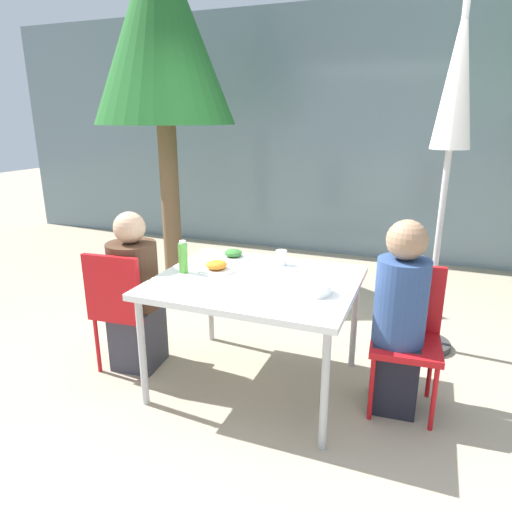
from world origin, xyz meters
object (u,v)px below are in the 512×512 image
(drinking_cup, at_px, (281,258))
(salad_bowl, at_px, (316,288))
(person_right, at_px, (399,321))
(chair_left, at_px, (123,302))
(bottle, at_px, (183,257))
(closed_umbrella, at_px, (454,108))
(tree_behind_left, at_px, (161,30))
(person_left, at_px, (135,296))
(chair_right, at_px, (407,327))

(drinking_cup, distance_m, salad_bowl, 0.56)
(person_right, xyz_separation_m, drinking_cup, (-0.81, 0.27, 0.22))
(chair_left, bearing_deg, bottle, 9.12)
(chair_left, distance_m, salad_bowl, 1.35)
(closed_umbrella, height_order, tree_behind_left, tree_behind_left)
(drinking_cup, xyz_separation_m, tree_behind_left, (-1.74, 1.44, 1.74))
(drinking_cup, bearing_deg, closed_umbrella, 31.70)
(person_left, xyz_separation_m, chair_right, (1.78, 0.22, -0.02))
(drinking_cup, bearing_deg, chair_right, -12.15)
(tree_behind_left, bearing_deg, person_left, -66.04)
(chair_right, height_order, tree_behind_left, tree_behind_left)
(person_left, distance_m, closed_umbrella, 2.50)
(person_left, height_order, closed_umbrella, closed_umbrella)
(person_left, bearing_deg, chair_left, -121.94)
(chair_left, xyz_separation_m, chair_right, (1.83, 0.30, 0.00))
(person_left, relative_size, closed_umbrella, 0.45)
(chair_right, distance_m, closed_umbrella, 1.50)
(salad_bowl, bearing_deg, closed_umbrella, 58.62)
(chair_right, bearing_deg, tree_behind_left, -36.18)
(chair_left, height_order, chair_right, same)
(person_left, distance_m, bottle, 0.50)
(chair_left, distance_m, chair_right, 1.85)
(closed_umbrella, bearing_deg, person_left, -152.09)
(person_right, xyz_separation_m, bottle, (-1.35, -0.11, 0.27))
(chair_left, xyz_separation_m, person_right, (1.78, 0.22, 0.07))
(drinking_cup, bearing_deg, chair_left, -153.30)
(person_right, bearing_deg, drinking_cup, -22.46)
(bottle, bearing_deg, person_right, 4.83)
(chair_left, bearing_deg, closed_umbrella, 24.60)
(bottle, relative_size, salad_bowl, 1.20)
(chair_right, bearing_deg, chair_left, 5.21)
(chair_right, bearing_deg, person_left, 2.80)
(bottle, xyz_separation_m, salad_bowl, (0.90, -0.05, -0.07))
(closed_umbrella, bearing_deg, chair_left, -150.71)
(person_right, bearing_deg, salad_bowl, 15.87)
(closed_umbrella, xyz_separation_m, bottle, (-1.54, -1.00, -0.93))
(chair_left, bearing_deg, person_left, 58.06)
(bottle, height_order, salad_bowl, bottle)
(person_right, distance_m, drinking_cup, 0.88)
(closed_umbrella, xyz_separation_m, tree_behind_left, (-2.74, 0.83, 0.77))
(chair_right, xyz_separation_m, closed_umbrella, (0.14, 0.80, 1.26))
(tree_behind_left, bearing_deg, salad_bowl, -41.80)
(person_left, xyz_separation_m, tree_behind_left, (-0.82, 1.84, 2.01))
(chair_left, bearing_deg, drinking_cup, 22.01)
(closed_umbrella, height_order, drinking_cup, closed_umbrella)
(salad_bowl, xyz_separation_m, tree_behind_left, (-2.10, 1.88, 1.76))
(chair_left, relative_size, person_left, 0.77)
(chair_left, relative_size, closed_umbrella, 0.35)
(person_right, relative_size, drinking_cup, 11.61)
(person_left, xyz_separation_m, person_right, (1.74, 0.14, 0.05))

